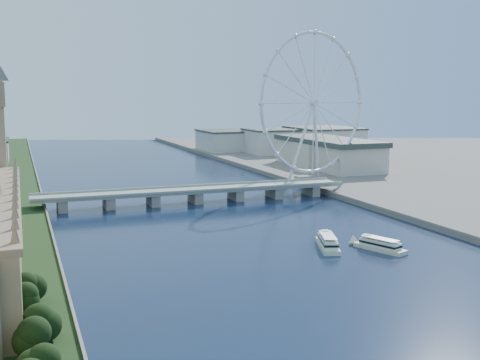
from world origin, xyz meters
TOP-DOWN VIEW (x-y plane):
  - westminster_bridge at (0.00, 300.00)m, footprint 220.00×22.00m
  - london_eye at (119.98, 355.08)m, footprint 113.60×39.12m
  - county_hall at (175.00, 430.00)m, footprint 54.00×144.00m
  - city_skyline at (39.22, 560.08)m, footprint 505.00×280.00m
  - tour_boat_near at (25.91, 155.16)m, footprint 18.49×33.24m
  - tour_boat_far at (47.69, 142.50)m, footprint 17.79×30.71m

SIDE VIEW (x-z plane):
  - county_hall at x=175.00m, z-range -17.50..17.50m
  - tour_boat_near at x=25.91m, z-range -3.58..3.58m
  - tour_boat_far at x=47.69m, z-range -3.31..3.31m
  - westminster_bridge at x=0.00m, z-range 1.88..11.38m
  - city_skyline at x=39.22m, z-range 0.96..32.96m
  - london_eye at x=119.98m, z-range 5.37..129.67m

